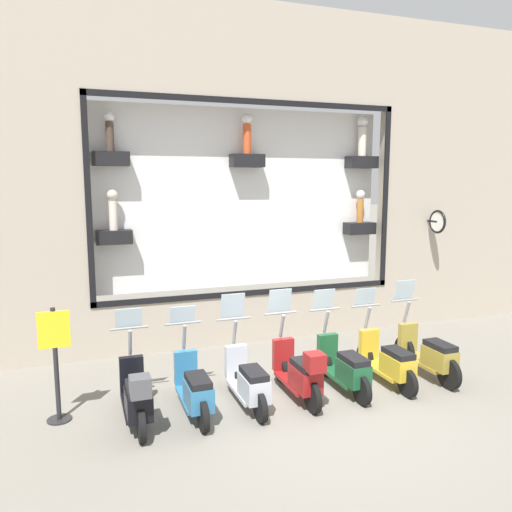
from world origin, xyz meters
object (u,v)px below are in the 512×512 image
scooter_black_6 (137,396)px  scooter_silver_4 (248,381)px  scooter_red_3 (300,372)px  scooter_teal_5 (194,389)px  shop_sign_post (56,360)px  scooter_olive_0 (429,354)px  scooter_green_2 (345,367)px  scooter_yellow_1 (388,361)px

scooter_black_6 → scooter_silver_4: bearing=-87.9°
scooter_red_3 → scooter_teal_5: size_ratio=1.00×
scooter_silver_4 → scooter_teal_5: scooter_silver_4 is taller
scooter_red_3 → shop_sign_post: 3.78m
scooter_silver_4 → scooter_teal_5: size_ratio=1.00×
scooter_olive_0 → shop_sign_post: 6.37m
scooter_silver_4 → shop_sign_post: (0.49, 2.84, 0.52)m
scooter_silver_4 → scooter_black_6: (-0.06, 1.74, 0.04)m
scooter_olive_0 → scooter_red_3: 2.62m
scooter_black_6 → scooter_teal_5: bearing=-86.0°
scooter_teal_5 → scooter_green_2: bearing=-89.9°
scooter_yellow_1 → scooter_teal_5: 3.49m
scooter_olive_0 → scooter_black_6: scooter_olive_0 is taller
scooter_green_2 → scooter_yellow_1: bearing=-90.1°
scooter_yellow_1 → scooter_green_2: size_ratio=1.00×
scooter_yellow_1 → scooter_black_6: size_ratio=1.00×
scooter_olive_0 → shop_sign_post: size_ratio=1.04×
scooter_teal_5 → scooter_black_6: size_ratio=1.00×
scooter_olive_0 → scooter_green_2: scooter_olive_0 is taller
scooter_olive_0 → scooter_teal_5: 4.36m
shop_sign_post → scooter_yellow_1: bearing=-95.1°
scooter_red_3 → scooter_teal_5: 1.75m
scooter_silver_4 → shop_sign_post: bearing=80.2°
scooter_green_2 → scooter_red_3: scooter_red_3 is taller
scooter_silver_4 → scooter_green_2: bearing=-90.0°
scooter_yellow_1 → scooter_silver_4: bearing=90.0°
scooter_green_2 → scooter_teal_5: scooter_green_2 is taller
scooter_green_2 → scooter_silver_4: scooter_silver_4 is taller
scooter_green_2 → scooter_red_3: size_ratio=1.00×
scooter_green_2 → scooter_silver_4: size_ratio=1.00×
scooter_yellow_1 → scooter_green_2: (0.00, 0.87, 0.00)m
scooter_yellow_1 → scooter_silver_4: size_ratio=1.00×
scooter_red_3 → scooter_olive_0: bearing=-88.6°
scooter_teal_5 → shop_sign_post: (0.49, 1.97, 0.53)m
scooter_olive_0 → scooter_red_3: (-0.06, 2.62, 0.03)m
scooter_yellow_1 → scooter_teal_5: size_ratio=1.00×
scooter_silver_4 → scooter_teal_5: 0.87m
scooter_teal_5 → scooter_black_6: (-0.06, 0.87, 0.05)m
scooter_silver_4 → scooter_teal_5: (-0.00, 0.87, -0.00)m
scooter_silver_4 → scooter_yellow_1: bearing=-90.0°
scooter_olive_0 → scooter_silver_4: size_ratio=1.01×
scooter_silver_4 → scooter_red_3: bearing=-93.8°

